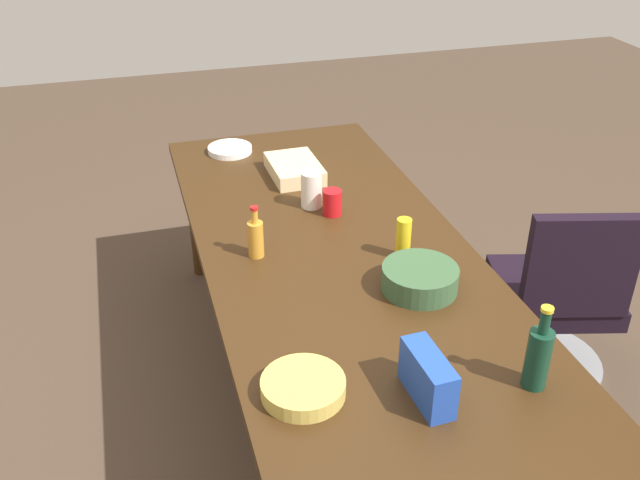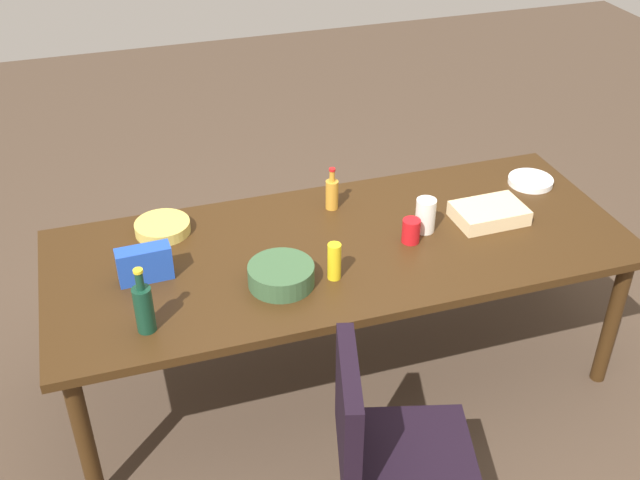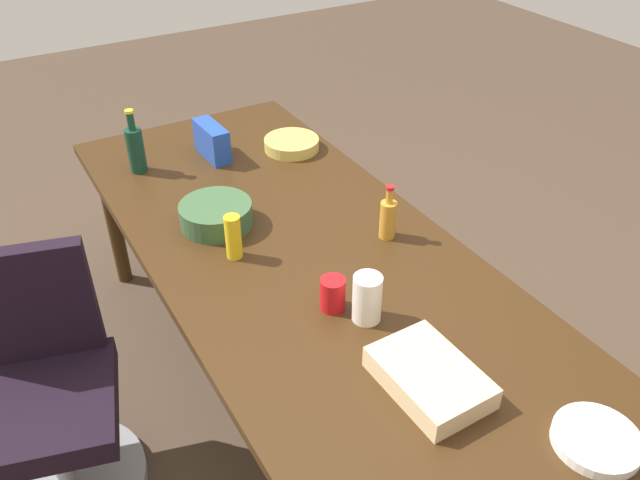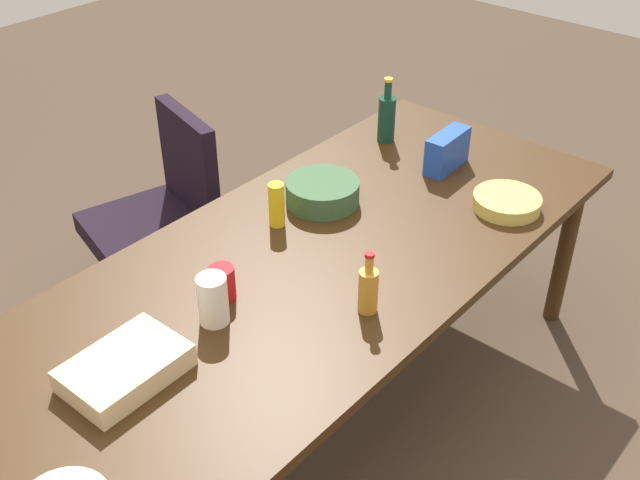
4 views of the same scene
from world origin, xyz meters
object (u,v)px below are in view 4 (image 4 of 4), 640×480
object	(u,v)px
conference_table	(304,278)
mayo_jar	(213,300)
wine_bottle	(387,117)
red_solo_cup	(222,283)
salad_bowl	(323,192)
chip_bowl	(507,202)
office_chair	(161,240)
sheet_cake	(125,368)
dressing_bottle	(368,289)
mustard_bottle	(277,205)
chip_bag_blue	(446,150)

from	to	relation	value
conference_table	mayo_jar	bearing A→B (deg)	-0.95
wine_bottle	red_solo_cup	xyz separation A→B (m)	(1.18, 0.25, -0.05)
salad_bowl	chip_bowl	distance (m)	0.67
office_chair	salad_bowl	distance (m)	0.89
sheet_cake	wine_bottle	xyz separation A→B (m)	(-1.59, -0.31, 0.07)
mayo_jar	dressing_bottle	xyz separation A→B (m)	(-0.34, 0.31, 0.00)
wine_bottle	mustard_bottle	world-z (taller)	wine_bottle
wine_bottle	mayo_jar	bearing A→B (deg)	13.99
chip_bag_blue	conference_table	bearing A→B (deg)	0.30
salad_bowl	wine_bottle	bearing A→B (deg)	-167.44
wine_bottle	chip_bowl	world-z (taller)	wine_bottle
mayo_jar	wine_bottle	distance (m)	1.31
office_chair	mustard_bottle	distance (m)	0.87
sheet_cake	chip_bag_blue	bearing A→B (deg)	179.68
sheet_cake	red_solo_cup	distance (m)	0.42
sheet_cake	wine_bottle	world-z (taller)	wine_bottle
mayo_jar	conference_table	bearing A→B (deg)	179.05
mustard_bottle	chip_bowl	xyz separation A→B (m)	(-0.62, 0.56, -0.06)
dressing_bottle	chip_bowl	bearing A→B (deg)	177.95
sheet_cake	chip_bag_blue	world-z (taller)	chip_bag_blue
salad_bowl	chip_bag_blue	distance (m)	0.56
salad_bowl	mustard_bottle	distance (m)	0.22
conference_table	wine_bottle	xyz separation A→B (m)	(-0.88, -0.32, 0.17)
sheet_cake	chip_bowl	size ratio (longest dim) A/B	1.30
dressing_bottle	chip_bowl	world-z (taller)	dressing_bottle
dressing_bottle	red_solo_cup	xyz separation A→B (m)	(0.24, -0.38, -0.03)
chip_bag_blue	dressing_bottle	bearing A→B (deg)	18.98
mayo_jar	chip_bowl	distance (m)	1.18
sheet_cake	dressing_bottle	xyz separation A→B (m)	(-0.65, 0.32, 0.05)
conference_table	chip_bowl	xyz separation A→B (m)	(-0.73, 0.33, 0.09)
office_chair	chip_bag_blue	xyz separation A→B (m)	(-0.73, 0.94, 0.47)
dressing_bottle	mayo_jar	bearing A→B (deg)	-42.98
mayo_jar	wine_bottle	xyz separation A→B (m)	(-1.28, -0.32, 0.03)
mayo_jar	chip_bag_blue	world-z (taller)	mayo_jar
chip_bowl	red_solo_cup	xyz separation A→B (m)	(1.03, -0.40, 0.03)
mayo_jar	red_solo_cup	size ratio (longest dim) A/B	1.44
mustard_bottle	office_chair	bearing A→B (deg)	-90.94
office_chair	red_solo_cup	world-z (taller)	office_chair
mayo_jar	wine_bottle	world-z (taller)	wine_bottle
office_chair	salad_bowl	xyz separation A→B (m)	(-0.21, 0.75, 0.44)
wine_bottle	conference_table	bearing A→B (deg)	20.13
sheet_cake	dressing_bottle	bearing A→B (deg)	153.98
sheet_cake	chip_bowl	xyz separation A→B (m)	(-1.44, 0.35, -0.01)
wine_bottle	office_chair	bearing A→B (deg)	-39.27
office_chair	sheet_cake	distance (m)	1.32
mayo_jar	dressing_bottle	distance (m)	0.46
office_chair	mustard_bottle	size ratio (longest dim) A/B	5.59
wine_bottle	red_solo_cup	distance (m)	1.21
mayo_jar	chip_bowl	xyz separation A→B (m)	(-1.13, 0.34, -0.05)
wine_bottle	mustard_bottle	bearing A→B (deg)	7.35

